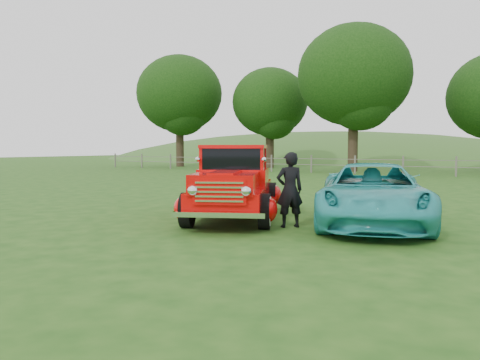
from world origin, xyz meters
The scene contains 9 objects.
ground centered at (0.00, 0.00, 0.00)m, with size 140.00×140.00×0.00m, color #1D4913.
distant_hills centered at (-4.08, 59.46, -4.55)m, with size 116.00×60.00×18.00m.
fence_line centered at (0.00, 22.00, 0.60)m, with size 48.00×0.12×1.20m.
tree_far_west centered at (-20.00, 26.00, 6.49)m, with size 7.60×7.60×9.93m.
tree_mid_west centered at (-12.00, 28.00, 5.55)m, with size 6.40×6.40×8.46m.
tree_near_west centered at (-4.00, 25.00, 6.80)m, with size 8.00×8.00×10.42m.
red_pickup centered at (-0.40, 1.65, 0.80)m, with size 3.55×5.27×1.78m.
teal_sedan centered at (2.80, 2.21, 0.69)m, with size 2.28×4.95×1.37m, color teal.
man centered at (1.31, 1.05, 0.81)m, with size 0.59×0.39×1.63m, color black.
Camera 1 is at (5.24, -8.21, 1.72)m, focal length 35.00 mm.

